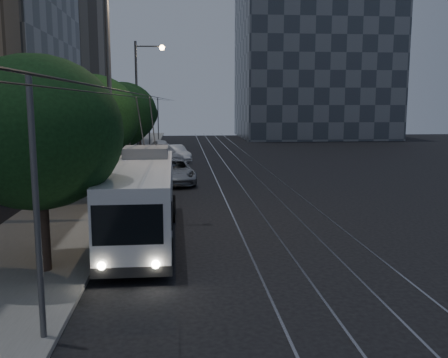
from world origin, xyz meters
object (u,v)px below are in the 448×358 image
Objects in this scene: car_white_b at (164,154)px; streetlamp_far at (142,92)px; pickup_silver at (173,171)px; streetlamp_near at (119,71)px; car_white_c at (175,153)px; trolleybus at (143,198)px; car_white_d at (161,146)px; car_white_a at (151,171)px.

streetlamp_far reaches higher than car_white_b.
streetlamp_near is at bearing -107.28° from pickup_silver.
pickup_silver is 12.19m from car_white_c.
trolleybus reaches higher than car_white_d.
pickup_silver is at bearing -103.74° from car_white_d.
streetlamp_far is at bearing 79.44° from car_white_a.
car_white_d is (-1.60, 8.98, -0.08)m from car_white_c.
trolleybus is 1.11× the size of streetlamp_far.
car_white_c is 1.16× the size of car_white_d.
streetlamp_near is (-1.08, -22.25, 5.98)m from car_white_b.
pickup_silver is at bearing 84.93° from trolleybus.
streetlamp_far reaches higher than car_white_a.
pickup_silver is at bearing -74.57° from streetlamp_far.
trolleybus is at bearing -100.93° from pickup_silver.
pickup_silver reaches higher than car_white_d.
streetlamp_far is at bearing 93.41° from trolleybus.
pickup_silver is at bearing -110.17° from car_white_c.
car_white_a is at bearing -118.96° from car_white_c.
car_white_a is 0.32× the size of streetlamp_near.
car_white_b is 1.14× the size of car_white_c.
car_white_b is 1.33× the size of car_white_d.
car_white_b reaches higher than car_white_c.
car_white_d is 0.38× the size of streetlamp_far.
streetlamp_near reaches higher than trolleybus.
car_white_b is at bearing 42.88° from streetlamp_far.
streetlamp_near is at bearing -115.28° from car_white_c.
pickup_silver is at bearing -67.50° from car_white_a.
car_white_d is 12.78m from streetlamp_far.
trolleybus is 15.23m from car_white_a.
streetlamp_near reaches higher than car_white_b.
streetlamp_far reaches higher than car_white_c.
pickup_silver is 1.61× the size of car_white_a.
streetlamp_near reaches higher than car_white_a.
pickup_silver is 12.64m from streetlamp_near.
car_white_d is (-0.59, 34.51, -0.90)m from trolleybus.
streetlamp_far is at bearing -157.44° from car_white_c.
pickup_silver is 11.33m from car_white_b.
trolleybus is at bearing -66.12° from streetlamp_near.
pickup_silver reaches higher than car_white_b.
car_white_b is at bearing 89.21° from trolleybus.
streetlamp_far is (-1.67, 23.06, 4.66)m from trolleybus.
streetlamp_near reaches higher than car_white_d.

